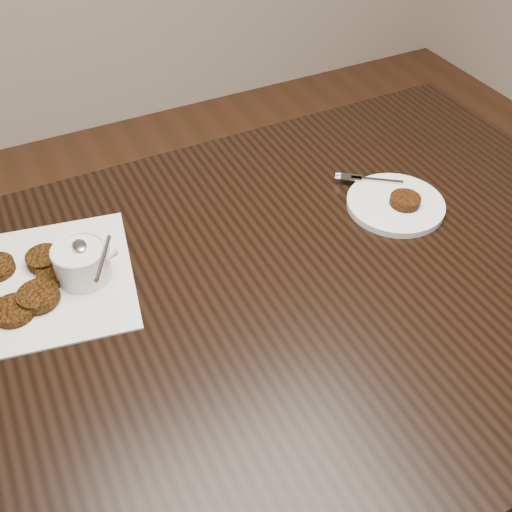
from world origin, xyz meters
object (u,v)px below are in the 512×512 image
(sauce_ramekin, at_px, (78,248))
(plate_with_patty, at_px, (396,201))
(table, at_px, (261,413))
(napkin, at_px, (43,282))

(sauce_ramekin, height_order, plate_with_patty, sauce_ramekin)
(sauce_ramekin, distance_m, plate_with_patty, 0.60)
(table, height_order, napkin, napkin)
(napkin, height_order, sauce_ramekin, sauce_ramekin)
(table, distance_m, plate_with_patty, 0.52)
(table, xyz_separation_m, plate_with_patty, (0.33, 0.09, 0.39))
(table, distance_m, napkin, 0.53)
(table, relative_size, napkin, 4.85)
(table, bearing_deg, sauce_ramekin, 147.66)
(napkin, bearing_deg, table, -29.18)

